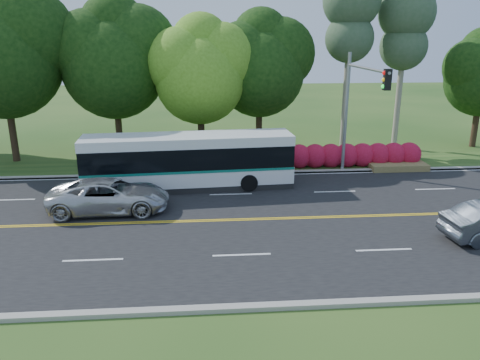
{
  "coord_description": "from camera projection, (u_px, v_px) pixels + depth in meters",
  "views": [
    {
      "loc": [
        -1.8,
        -19.41,
        7.96
      ],
      "look_at": [
        -0.14,
        2.0,
        1.25
      ],
      "focal_mm": 35.0,
      "sensor_mm": 36.0,
      "label": 1
    }
  ],
  "objects": [
    {
      "name": "traffic_signal",
      "position": [
        358.0,
        98.0,
        25.2
      ],
      "size": [
        0.42,
        6.1,
        7.0
      ],
      "color": "gray",
      "rests_on": "ground"
    },
    {
      "name": "transit_bus",
      "position": [
        188.0,
        162.0,
        24.92
      ],
      "size": [
        11.16,
        3.17,
        2.88
      ],
      "rotation": [
        0.0,
        0.0,
        0.07
      ],
      "color": "white",
      "rests_on": "road"
    },
    {
      "name": "curb_south",
      "position": [
        268.0,
        307.0,
        14.15
      ],
      "size": [
        60.0,
        0.3,
        0.15
      ],
      "primitive_type": "cube",
      "color": "#9B978C",
      "rests_on": "ground"
    },
    {
      "name": "road",
      "position": [
        246.0,
        220.0,
        20.97
      ],
      "size": [
        60.0,
        14.0,
        0.02
      ],
      "primitive_type": "cube",
      "color": "black",
      "rests_on": "ground"
    },
    {
      "name": "tree_row",
      "position": [
        150.0,
        54.0,
        30.13
      ],
      "size": [
        44.7,
        9.1,
        13.84
      ],
      "color": "black",
      "rests_on": "ground"
    },
    {
      "name": "lane_markings",
      "position": [
        244.0,
        219.0,
        20.96
      ],
      "size": [
        57.6,
        13.82,
        0.0
      ],
      "color": "gold",
      "rests_on": "road"
    },
    {
      "name": "bougainvillea_hedge",
      "position": [
        350.0,
        156.0,
        29.05
      ],
      "size": [
        9.5,
        2.25,
        1.5
      ],
      "color": "#A90E1B",
      "rests_on": "ground"
    },
    {
      "name": "suv",
      "position": [
        109.0,
        196.0,
        21.72
      ],
      "size": [
        5.57,
        2.69,
        1.53
      ],
      "primitive_type": "imported",
      "rotation": [
        0.0,
        0.0,
        1.6
      ],
      "color": "silver",
      "rests_on": "road"
    },
    {
      "name": "ground",
      "position": [
        246.0,
        220.0,
        20.97
      ],
      "size": [
        120.0,
        120.0,
        0.0
      ],
      "primitive_type": "plane",
      "color": "#234918",
      "rests_on": "ground"
    },
    {
      "name": "grass_verge",
      "position": [
        234.0,
        165.0,
        29.52
      ],
      "size": [
        60.0,
        4.0,
        0.1
      ],
      "primitive_type": "cube",
      "color": "#234918",
      "rests_on": "ground"
    },
    {
      "name": "curb_north",
      "position": [
        236.0,
        173.0,
        27.76
      ],
      "size": [
        60.0,
        0.3,
        0.15
      ],
      "primitive_type": "cube",
      "color": "#9B978C",
      "rests_on": "ground"
    }
  ]
}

